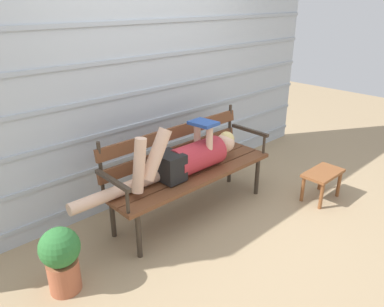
# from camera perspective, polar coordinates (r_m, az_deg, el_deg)

# --- Properties ---
(ground_plane) EXTENTS (12.00, 12.00, 0.00)m
(ground_plane) POSITION_cam_1_polar(r_m,az_deg,el_deg) (3.52, 2.06, -10.28)
(ground_plane) COLOR tan
(house_siding) EXTENTS (5.02, 0.08, 2.52)m
(house_siding) POSITION_cam_1_polar(r_m,az_deg,el_deg) (3.63, -7.15, 12.22)
(house_siding) COLOR #B2BCC6
(house_siding) RESTS_ON ground
(park_bench) EXTENTS (1.72, 0.51, 0.88)m
(park_bench) POSITION_cam_1_polar(r_m,az_deg,el_deg) (3.44, -0.81, -1.77)
(park_bench) COLOR brown
(park_bench) RESTS_ON ground
(reclining_person) EXTENTS (1.73, 0.27, 0.54)m
(reclining_person) POSITION_cam_1_polar(r_m,az_deg,el_deg) (3.29, -1.01, -0.71)
(reclining_person) COLOR #B72D38
(footstool) EXTENTS (0.45, 0.26, 0.31)m
(footstool) POSITION_cam_1_polar(r_m,az_deg,el_deg) (3.97, 19.62, -3.47)
(footstool) COLOR brown
(footstool) RESTS_ON ground
(potted_plant) EXTENTS (0.28, 0.28, 0.50)m
(potted_plant) POSITION_cam_1_polar(r_m,az_deg,el_deg) (2.78, -19.67, -14.96)
(potted_plant) COLOR #AD5B3D
(potted_plant) RESTS_ON ground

